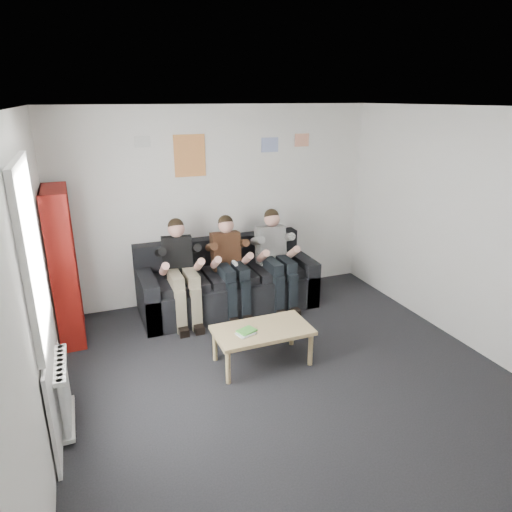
{
  "coord_description": "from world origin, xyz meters",
  "views": [
    {
      "loc": [
        -1.82,
        -3.54,
        2.78
      ],
      "look_at": [
        0.08,
        1.3,
        0.97
      ],
      "focal_mm": 32.0,
      "sensor_mm": 36.0,
      "label": 1
    }
  ],
  "objects_px": {
    "person_left": "(181,272)",
    "bookshelf": "(64,266)",
    "sofa": "(226,284)",
    "person_middle": "(231,266)",
    "person_right": "(276,259)",
    "coffee_table": "(262,333)"
  },
  "relations": [
    {
      "from": "person_left",
      "to": "bookshelf",
      "type": "bearing_deg",
      "value": -174.89
    },
    {
      "from": "sofa",
      "to": "person_middle",
      "type": "height_order",
      "value": "person_middle"
    },
    {
      "from": "person_right",
      "to": "person_middle",
      "type": "bearing_deg",
      "value": 179.79
    },
    {
      "from": "bookshelf",
      "to": "coffee_table",
      "type": "distance_m",
      "value": 2.45
    },
    {
      "from": "bookshelf",
      "to": "person_right",
      "type": "bearing_deg",
      "value": -2.54
    },
    {
      "from": "bookshelf",
      "to": "coffee_table",
      "type": "xyz_separation_m",
      "value": [
        1.93,
        -1.41,
        -0.55
      ]
    },
    {
      "from": "sofa",
      "to": "person_middle",
      "type": "xyz_separation_m",
      "value": [
        0.0,
        -0.21,
        0.34
      ]
    },
    {
      "from": "sofa",
      "to": "person_left",
      "type": "height_order",
      "value": "person_left"
    },
    {
      "from": "bookshelf",
      "to": "person_right",
      "type": "relative_size",
      "value": 1.36
    },
    {
      "from": "person_left",
      "to": "person_middle",
      "type": "height_order",
      "value": "person_left"
    },
    {
      "from": "coffee_table",
      "to": "person_right",
      "type": "distance_m",
      "value": 1.55
    },
    {
      "from": "person_right",
      "to": "person_left",
      "type": "bearing_deg",
      "value": 179.89
    },
    {
      "from": "coffee_table",
      "to": "sofa",
      "type": "bearing_deg",
      "value": 86.88
    },
    {
      "from": "coffee_table",
      "to": "person_right",
      "type": "relative_size",
      "value": 0.78
    },
    {
      "from": "coffee_table",
      "to": "person_left",
      "type": "xyz_separation_m",
      "value": [
        -0.58,
        1.32,
        0.31
      ]
    },
    {
      "from": "person_left",
      "to": "person_middle",
      "type": "xyz_separation_m",
      "value": [
        0.66,
        0.0,
        -0.01
      ]
    },
    {
      "from": "sofa",
      "to": "coffee_table",
      "type": "distance_m",
      "value": 1.53
    },
    {
      "from": "person_middle",
      "to": "coffee_table",
      "type": "bearing_deg",
      "value": -90.79
    },
    {
      "from": "coffee_table",
      "to": "person_right",
      "type": "xyz_separation_m",
      "value": [
        0.74,
        1.32,
        0.31
      ]
    },
    {
      "from": "person_right",
      "to": "bookshelf",
      "type": "bearing_deg",
      "value": 178.04
    },
    {
      "from": "coffee_table",
      "to": "person_middle",
      "type": "height_order",
      "value": "person_middle"
    },
    {
      "from": "sofa",
      "to": "person_middle",
      "type": "bearing_deg",
      "value": -90.0
    }
  ]
}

